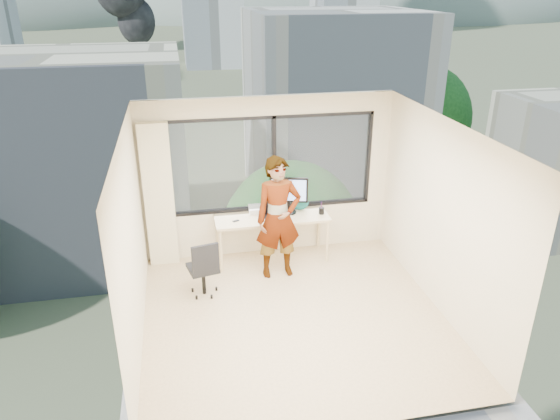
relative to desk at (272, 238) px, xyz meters
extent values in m
cube|color=#D4B88A|center=(0.00, -1.66, -0.38)|extent=(4.00, 4.00, 0.01)
cube|color=white|center=(0.00, -1.66, 2.23)|extent=(4.00, 4.00, 0.01)
cube|color=beige|center=(0.00, -3.66, 0.93)|extent=(4.00, 0.01, 2.60)
cube|color=beige|center=(-2.00, -1.66, 0.93)|extent=(0.01, 4.00, 2.60)
cube|color=beige|center=(2.00, -1.66, 0.93)|extent=(0.01, 4.00, 2.60)
cube|color=#F5E9C0|center=(-1.72, 0.22, 0.77)|extent=(0.45, 0.14, 2.30)
cube|color=beige|center=(0.00, 0.00, 0.00)|extent=(1.80, 0.60, 0.75)
imported|color=#2D2D33|center=(0.01, -0.49, 0.57)|extent=(0.72, 0.50, 1.89)
cube|color=white|center=(-0.17, 0.25, 0.42)|extent=(0.34, 0.29, 0.08)
cube|color=black|center=(-0.58, -0.06, 0.38)|extent=(0.11, 0.08, 0.01)
cylinder|color=black|center=(0.80, -0.04, 0.43)|extent=(0.10, 0.10, 0.11)
ellipsoid|color=#0D5353|center=(0.50, 0.19, 0.49)|extent=(0.32, 0.24, 0.22)
cube|color=#515B3D|center=(0.00, 118.34, -14.38)|extent=(400.00, 400.00, 0.04)
cube|color=beige|center=(-9.00, 28.34, -7.38)|extent=(16.00, 12.00, 14.00)
cube|color=silver|center=(12.00, 36.34, -6.38)|extent=(14.00, 13.00, 16.00)
cube|color=silver|center=(45.00, 138.34, -1.38)|extent=(15.00, 15.00, 26.00)
ellipsoid|color=slate|center=(100.00, 318.34, -14.38)|extent=(300.00, 220.00, 96.00)
camera|label=1|loc=(-1.35, -7.44, 3.81)|focal=33.65mm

